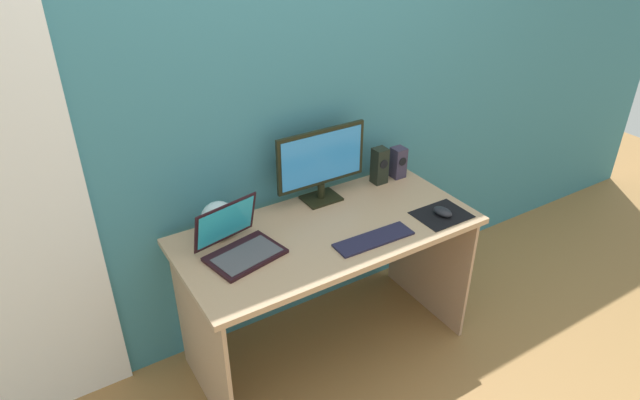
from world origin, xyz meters
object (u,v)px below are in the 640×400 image
fishbowl (219,219)px  speaker_near_monitor (380,166)px  mouse (443,212)px  monitor (321,162)px  laptop (239,244)px  keyboard_external (374,239)px  speaker_right (398,162)px

fishbowl → speaker_near_monitor: bearing=1.2°
mouse → monitor: bearing=125.2°
monitor → fishbowl: bearing=-177.4°
laptop → keyboard_external: bearing=-22.3°
monitor → mouse: monitor is taller
laptop → keyboard_external: 0.59m
speaker_near_monitor → laptop: (-0.89, -0.20, -0.05)m
speaker_right → laptop: 1.03m
speaker_near_monitor → mouse: bearing=-82.9°
monitor → speaker_right: (0.48, -0.01, -0.12)m
laptop → monitor: bearing=20.9°
monitor → keyboard_external: 0.47m
fishbowl → mouse: size_ratio=1.64×
laptop → mouse: (0.94, -0.23, -0.02)m
speaker_right → mouse: (-0.07, -0.43, -0.06)m
monitor → speaker_right: 0.49m
speaker_near_monitor → fishbowl: 0.90m
keyboard_external → mouse: (0.40, -0.01, 0.02)m
laptop → speaker_right: bearing=11.1°
laptop → fishbowl: bearing=93.8°
speaker_near_monitor → mouse: speaker_near_monitor is taller
keyboard_external → monitor: bearing=92.4°
speaker_right → laptop: bearing=-168.9°
speaker_near_monitor → keyboard_external: size_ratio=0.52×
monitor → speaker_right: bearing=-0.7°
speaker_near_monitor → keyboard_external: (-0.35, -0.42, -0.09)m
laptop → mouse: laptop is taller
fishbowl → keyboard_external: fishbowl is taller
monitor → speaker_near_monitor: monitor is taller
monitor → keyboard_external: monitor is taller
speaker_near_monitor → fishbowl: bearing=-178.8°
speaker_near_monitor → mouse: size_ratio=1.93×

